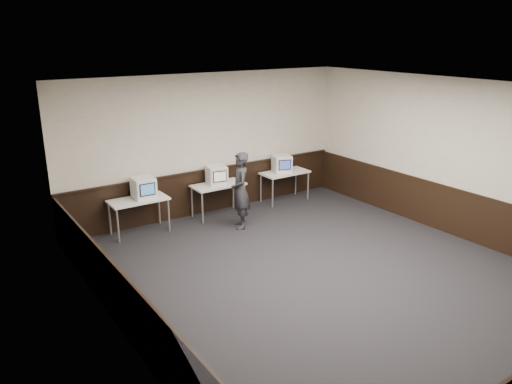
# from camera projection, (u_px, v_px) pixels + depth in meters

# --- Properties ---
(floor) EXTENTS (8.00, 8.00, 0.00)m
(floor) POSITION_uv_depth(u_px,v_px,m) (322.00, 275.00, 8.69)
(floor) COLOR black
(floor) RESTS_ON ground
(ceiling) EXTENTS (8.00, 8.00, 0.00)m
(ceiling) POSITION_uv_depth(u_px,v_px,m) (330.00, 89.00, 7.72)
(ceiling) COLOR white
(ceiling) RESTS_ON back_wall
(back_wall) EXTENTS (7.00, 0.00, 7.00)m
(back_wall) POSITION_uv_depth(u_px,v_px,m) (208.00, 144.00, 11.37)
(back_wall) COLOR beige
(back_wall) RESTS_ON ground
(left_wall) EXTENTS (0.00, 8.00, 8.00)m
(left_wall) POSITION_uv_depth(u_px,v_px,m) (119.00, 233.00, 6.34)
(left_wall) COLOR beige
(left_wall) RESTS_ON ground
(right_wall) EXTENTS (0.00, 8.00, 8.00)m
(right_wall) POSITION_uv_depth(u_px,v_px,m) (456.00, 159.00, 10.07)
(right_wall) COLOR beige
(right_wall) RESTS_ON ground
(wainscot_back) EXTENTS (6.98, 0.04, 1.00)m
(wainscot_back) POSITION_uv_depth(u_px,v_px,m) (210.00, 190.00, 11.68)
(wainscot_back) COLOR black
(wainscot_back) RESTS_ON back_wall
(wainscot_left) EXTENTS (0.04, 7.98, 1.00)m
(wainscot_left) POSITION_uv_depth(u_px,v_px,m) (127.00, 308.00, 6.69)
(wainscot_left) COLOR black
(wainscot_left) RESTS_ON left_wall
(wainscot_right) EXTENTS (0.04, 7.98, 1.00)m
(wainscot_right) POSITION_uv_depth(u_px,v_px,m) (449.00, 210.00, 10.39)
(wainscot_right) COLOR black
(wainscot_right) RESTS_ON right_wall
(wainscot_rail) EXTENTS (6.98, 0.06, 0.04)m
(wainscot_rail) POSITION_uv_depth(u_px,v_px,m) (210.00, 169.00, 11.51)
(wainscot_rail) COLOR black
(wainscot_rail) RESTS_ON wainscot_back
(desk_left) EXTENTS (1.20, 0.60, 0.75)m
(desk_left) POSITION_uv_depth(u_px,v_px,m) (138.00, 202.00, 10.32)
(desk_left) COLOR white
(desk_left) RESTS_ON ground
(desk_center) EXTENTS (1.20, 0.60, 0.75)m
(desk_center) POSITION_uv_depth(u_px,v_px,m) (218.00, 187.00, 11.33)
(desk_center) COLOR white
(desk_center) RESTS_ON ground
(desk_right) EXTENTS (1.20, 0.60, 0.75)m
(desk_right) POSITION_uv_depth(u_px,v_px,m) (285.00, 175.00, 12.34)
(desk_right) COLOR white
(desk_right) RESTS_ON ground
(emac_left) EXTENTS (0.45, 0.49, 0.44)m
(emac_left) POSITION_uv_depth(u_px,v_px,m) (144.00, 188.00, 10.31)
(emac_left) COLOR white
(emac_left) RESTS_ON desk_left
(emac_center) EXTENTS (0.49, 0.51, 0.42)m
(emac_center) POSITION_uv_depth(u_px,v_px,m) (217.00, 175.00, 11.27)
(emac_center) COLOR white
(emac_center) RESTS_ON desk_center
(emac_right) EXTENTS (0.54, 0.55, 0.42)m
(emac_right) POSITION_uv_depth(u_px,v_px,m) (282.00, 164.00, 12.24)
(emac_right) COLOR white
(emac_right) RESTS_ON desk_right
(person) EXTENTS (0.59, 0.71, 1.66)m
(person) POSITION_uv_depth(u_px,v_px,m) (240.00, 191.00, 10.59)
(person) COLOR #27262C
(person) RESTS_ON ground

